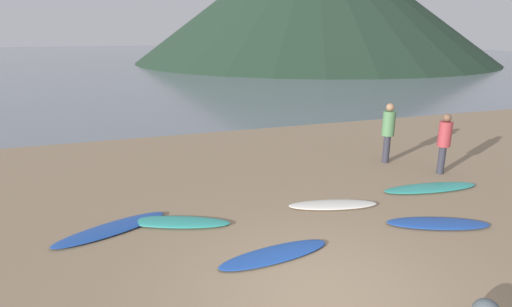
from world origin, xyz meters
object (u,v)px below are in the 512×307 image
at_px(surfboard_5, 431,188).
at_px(person_1, 388,128).
at_px(surfboard_0, 111,229).
at_px(surfboard_3, 333,205).
at_px(surfboard_4, 438,223).
at_px(surfboard_1, 176,222).
at_px(surfboard_2, 275,254).
at_px(person_0, 444,139).

relative_size(surfboard_5, person_1, 1.40).
distance_m(surfboard_0, surfboard_5, 7.33).
relative_size(surfboard_3, surfboard_4, 0.98).
xyz_separation_m(surfboard_1, surfboard_3, (3.38, -0.25, -0.00)).
bearing_deg(surfboard_5, surfboard_2, -154.12).
bearing_deg(surfboard_5, surfboard_4, -120.71).
relative_size(surfboard_1, person_0, 1.33).
height_order(surfboard_1, surfboard_4, surfboard_1).
relative_size(surfboard_0, surfboard_2, 1.08).
bearing_deg(surfboard_3, surfboard_0, -170.39).
bearing_deg(surfboard_3, surfboard_1, -170.14).
bearing_deg(person_0, surfboard_3, -29.23).
distance_m(surfboard_0, surfboard_4, 6.38).
xyz_separation_m(surfboard_0, surfboard_3, (4.60, -0.36, 0.00)).
distance_m(surfboard_5, person_1, 2.42).
height_order(surfboard_3, person_0, person_0).
bearing_deg(person_1, surfboard_0, -106.06).
relative_size(surfboard_0, surfboard_4, 1.11).
bearing_deg(surfboard_1, surfboard_2, -29.67).
bearing_deg(person_0, person_1, -103.38).
xyz_separation_m(surfboard_0, surfboard_5, (7.33, -0.22, 0.00)).
xyz_separation_m(surfboard_1, surfboard_5, (6.12, -0.11, -0.00)).
relative_size(surfboard_1, surfboard_3, 1.11).
bearing_deg(surfboard_2, surfboard_5, 11.99).
bearing_deg(person_1, surfboard_5, -37.91).
height_order(person_0, person_1, person_1).
distance_m(surfboard_2, person_0, 6.37).
bearing_deg(surfboard_0, surfboard_2, -58.66).
height_order(surfboard_5, person_1, person_1).
height_order(surfboard_4, person_1, person_1).
relative_size(surfboard_3, person_1, 1.13).
distance_m(surfboard_1, person_1, 6.80).
distance_m(surfboard_4, surfboard_5, 2.02).
bearing_deg(surfboard_0, surfboard_4, -39.74).
relative_size(surfboard_4, person_0, 1.22).
bearing_deg(surfboard_2, surfboard_4, -6.69).
relative_size(surfboard_1, surfboard_4, 1.09).
bearing_deg(surfboard_3, person_1, 51.75).
relative_size(surfboard_4, surfboard_5, 0.82).
bearing_deg(surfboard_3, surfboard_5, 16.82).
bearing_deg(surfboard_4, surfboard_3, 156.83).
xyz_separation_m(surfboard_3, surfboard_5, (2.74, 0.13, 0.00)).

